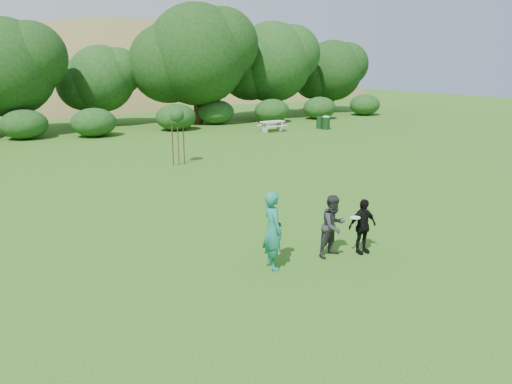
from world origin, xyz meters
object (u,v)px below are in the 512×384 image
player_black (362,226)px  sapling (177,117)px  player_grey (333,226)px  trash_can_lidded (326,122)px  player_teal (273,230)px  picnic_table (273,124)px  trash_can_near (320,123)px

player_black → sapling: 13.80m
player_grey → trash_can_lidded: size_ratio=1.61×
sapling → player_teal: bearing=-103.5°
player_grey → sapling: size_ratio=0.59×
picnic_table → trash_can_near: bearing=-9.0°
trash_can_lidded → sapling: bearing=-156.6°
trash_can_near → picnic_table: size_ratio=0.50×
trash_can_near → sapling: size_ratio=0.32×
trash_can_lidded → trash_can_near: bearing=94.9°
player_grey → player_black: size_ratio=1.11×
trash_can_near → trash_can_lidded: trash_can_lidded is taller
trash_can_near → sapling: (-14.94, -7.12, 1.97)m
player_black → trash_can_lidded: size_ratio=1.46×
player_grey → picnic_table: (12.27, 21.19, -0.33)m
player_grey → picnic_table: size_ratio=0.94×
trash_can_near → trash_can_lidded: (0.05, -0.62, 0.09)m
player_black → picnic_table: 24.31m
trash_can_near → trash_can_lidded: size_ratio=0.86×
sapling → picnic_table: size_ratio=1.58×
sapling → trash_can_lidded: size_ratio=2.71×
trash_can_near → trash_can_lidded: 0.63m
sapling → trash_can_lidded: sapling is taller
trash_can_near → sapling: 16.67m
player_teal → trash_can_near: size_ratio=2.24×
trash_can_lidded → player_black: bearing=-127.6°
picnic_table → player_black: bearing=-118.1°
trash_can_lidded → player_teal: bearing=-132.6°
player_teal → picnic_table: bearing=-23.7°
player_black → picnic_table: bearing=67.1°
picnic_table → trash_can_lidded: bearing=-17.1°
picnic_table → trash_can_lidded: 4.27m
player_grey → sapling: (1.36, 13.43, 1.57)m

